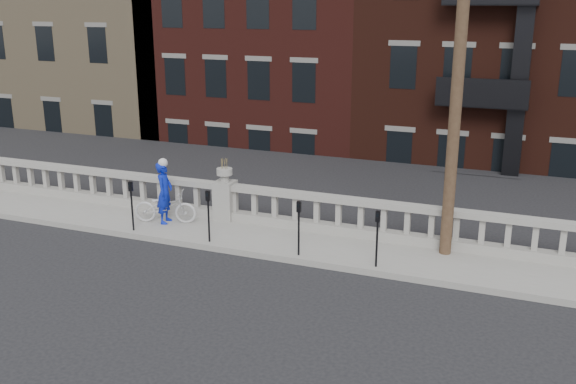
% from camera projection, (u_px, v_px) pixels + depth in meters
% --- Properties ---
extents(ground, '(120.00, 120.00, 0.00)m').
position_uv_depth(ground, '(148.00, 276.00, 14.78)').
color(ground, black).
rests_on(ground, ground).
extents(sidewalk, '(32.00, 2.20, 0.15)m').
position_uv_depth(sidewalk, '(210.00, 231.00, 17.43)').
color(sidewalk, gray).
rests_on(sidewalk, ground).
extents(balustrade, '(28.00, 0.34, 1.03)m').
position_uv_depth(balustrade, '(225.00, 202.00, 18.11)').
color(balustrade, gray).
rests_on(balustrade, sidewalk).
extents(planter_pedestal, '(0.55, 0.55, 1.76)m').
position_uv_depth(planter_pedestal, '(225.00, 196.00, 18.06)').
color(planter_pedestal, gray).
rests_on(planter_pedestal, sidewalk).
extents(lower_level, '(80.00, 44.00, 20.80)m').
position_uv_depth(lower_level, '(397.00, 69.00, 34.35)').
color(lower_level, '#605E59').
rests_on(lower_level, ground).
extents(utility_pole, '(1.60, 0.28, 10.00)m').
position_uv_depth(utility_pole, '(461.00, 41.00, 14.29)').
color(utility_pole, '#422D1E').
rests_on(utility_pole, sidewalk).
extents(parking_meter_b, '(0.10, 0.09, 1.36)m').
position_uv_depth(parking_meter_b, '(132.00, 200.00, 17.08)').
color(parking_meter_b, black).
rests_on(parking_meter_b, sidewalk).
extents(parking_meter_c, '(0.10, 0.09, 1.36)m').
position_uv_depth(parking_meter_c, '(208.00, 210.00, 16.25)').
color(parking_meter_c, black).
rests_on(parking_meter_c, sidewalk).
extents(parking_meter_d, '(0.10, 0.09, 1.36)m').
position_uv_depth(parking_meter_d, '(299.00, 222.00, 15.38)').
color(parking_meter_d, black).
rests_on(parking_meter_d, sidewalk).
extents(parking_meter_e, '(0.10, 0.09, 1.36)m').
position_uv_depth(parking_meter_e, '(377.00, 232.00, 14.69)').
color(parking_meter_e, black).
rests_on(parking_meter_e, sidewalk).
extents(bicycle, '(1.84, 1.07, 0.91)m').
position_uv_depth(bicycle, '(165.00, 207.00, 17.82)').
color(bicycle, silver).
rests_on(bicycle, sidewalk).
extents(cyclist, '(0.53, 0.70, 1.73)m').
position_uv_depth(cyclist, '(165.00, 193.00, 17.70)').
color(cyclist, '#0C1FB6').
rests_on(cyclist, sidewalk).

